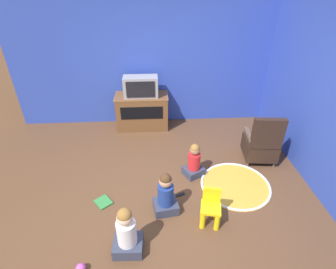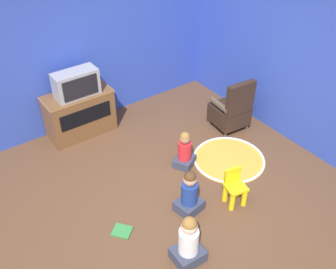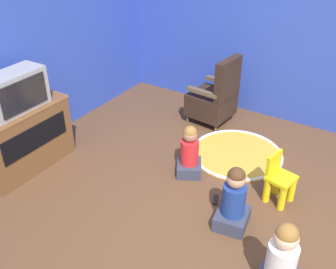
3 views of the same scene
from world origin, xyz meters
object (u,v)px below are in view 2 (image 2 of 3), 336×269
object	(u,v)px
television	(76,84)
black_armchair	(232,110)
child_watching_center	(189,242)
book	(122,231)
remote_control	(189,190)
yellow_kid_chair	(235,189)
tv_cabinet	(80,113)
child_watching_right	(185,151)
child_watching_left	(189,194)

from	to	relation	value
television	black_armchair	distance (m)	2.50
child_watching_center	book	world-z (taller)	child_watching_center
television	book	size ratio (longest dim) A/B	2.24
television	remote_control	bearing A→B (deg)	-73.94
child_watching_center	yellow_kid_chair	bearing A→B (deg)	20.94
yellow_kid_chair	remote_control	size ratio (longest dim) A/B	3.32
tv_cabinet	remote_control	xyz separation A→B (m)	(0.59, -2.11, -0.37)
tv_cabinet	television	size ratio (longest dim) A/B	1.59
black_armchair	child_watching_center	xyz separation A→B (m)	(-2.17, -1.63, -0.06)
yellow_kid_chair	child_watching_right	distance (m)	0.98
black_armchair	child_watching_center	world-z (taller)	black_armchair
television	child_watching_center	world-z (taller)	television
yellow_kid_chair	tv_cabinet	bearing A→B (deg)	121.50
yellow_kid_chair	child_watching_right	xyz separation A→B (m)	(-0.07, 0.97, 0.03)
child_watching_right	child_watching_left	bearing A→B (deg)	-152.29
tv_cabinet	child_watching_center	size ratio (longest dim) A/B	1.58
black_armchair	remote_control	size ratio (longest dim) A/B	5.98
child_watching_left	book	distance (m)	0.96
tv_cabinet	book	xyz separation A→B (m)	(-0.53, -2.19, -0.37)
tv_cabinet	black_armchair	xyz separation A→B (m)	(2.06, -1.35, -0.02)
tv_cabinet	child_watching_left	xyz separation A→B (m)	(0.37, -2.38, -0.10)
child_watching_left	book	world-z (taller)	child_watching_left
television	child_watching_left	world-z (taller)	television
child_watching_left	book	size ratio (longest dim) A/B	2.14
tv_cabinet	remote_control	bearing A→B (deg)	-74.32
tv_cabinet	book	size ratio (longest dim) A/B	3.56
child_watching_left	book	bearing A→B (deg)	159.20
child_watching_center	child_watching_right	distance (m)	1.65
child_watching_center	child_watching_left	bearing A→B (deg)	53.18
tv_cabinet	television	bearing A→B (deg)	-90.00
child_watching_center	book	xyz separation A→B (m)	(-0.42, 0.78, -0.28)
television	child_watching_right	distance (m)	1.93
child_watching_left	child_watching_right	distance (m)	0.89
black_armchair	book	distance (m)	2.75
television	book	distance (m)	2.39
tv_cabinet	child_watching_right	world-z (taller)	tv_cabinet
child_watching_center	remote_control	bearing A→B (deg)	52.99
child_watching_right	remote_control	world-z (taller)	child_watching_right
tv_cabinet	book	bearing A→B (deg)	-103.61
child_watching_right	child_watching_center	bearing A→B (deg)	-154.65
remote_control	book	bearing A→B (deg)	163.64
yellow_kid_chair	child_watching_left	size ratio (longest dim) A/B	0.80
black_armchair	child_watching_right	distance (m)	1.24
tv_cabinet	black_armchair	bearing A→B (deg)	-33.23
child_watching_center	child_watching_right	xyz separation A→B (m)	(0.98, 1.33, -0.04)
black_armchair	child_watching_right	xyz separation A→B (m)	(-1.20, -0.30, -0.10)
yellow_kid_chair	child_watching_center	xyz separation A→B (m)	(-1.05, -0.36, 0.07)
child_watching_left	tv_cabinet	bearing A→B (deg)	89.82
television	child_watching_left	bearing A→B (deg)	-81.07
yellow_kid_chair	child_watching_left	bearing A→B (deg)	169.36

